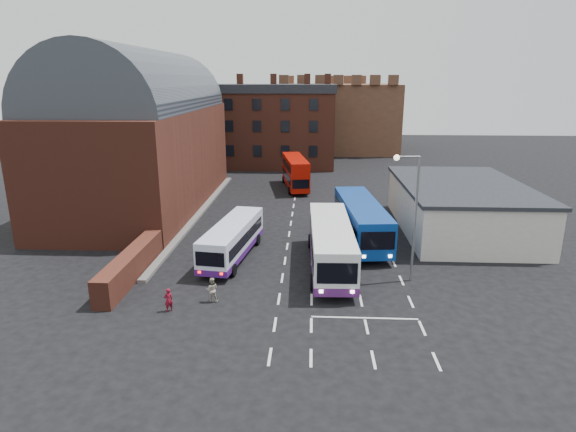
{
  "coord_description": "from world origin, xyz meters",
  "views": [
    {
      "loc": [
        1.94,
        -27.67,
        13.0
      ],
      "look_at": [
        0.0,
        10.0,
        2.2
      ],
      "focal_mm": 30.0,
      "sensor_mm": 36.0,
      "label": 1
    }
  ],
  "objects_px": {
    "pedestrian_red": "(168,300)",
    "pedestrian_beige": "(212,290)",
    "bus_red_double": "(295,172)",
    "bus_white_inbound": "(331,242)",
    "bus_blue": "(361,218)",
    "bus_white_outbound": "(232,237)",
    "street_lamp": "(411,207)"
  },
  "relations": [
    {
      "from": "bus_white_outbound",
      "to": "bus_white_inbound",
      "type": "relative_size",
      "value": 0.84
    },
    {
      "from": "bus_white_inbound",
      "to": "pedestrian_red",
      "type": "height_order",
      "value": "bus_white_inbound"
    },
    {
      "from": "bus_white_inbound",
      "to": "street_lamp",
      "type": "bearing_deg",
      "value": 156.25
    },
    {
      "from": "bus_blue",
      "to": "pedestrian_beige",
      "type": "xyz_separation_m",
      "value": [
        -10.01,
        -11.79,
        -1.18
      ]
    },
    {
      "from": "bus_white_outbound",
      "to": "pedestrian_beige",
      "type": "relative_size",
      "value": 6.5
    },
    {
      "from": "bus_blue",
      "to": "pedestrian_beige",
      "type": "relative_size",
      "value": 7.97
    },
    {
      "from": "bus_red_double",
      "to": "pedestrian_beige",
      "type": "height_order",
      "value": "bus_red_double"
    },
    {
      "from": "bus_white_inbound",
      "to": "bus_blue",
      "type": "distance_m",
      "value": 6.59
    },
    {
      "from": "street_lamp",
      "to": "pedestrian_beige",
      "type": "xyz_separation_m",
      "value": [
        -12.32,
        -3.74,
        -4.34
      ]
    },
    {
      "from": "bus_white_inbound",
      "to": "pedestrian_beige",
      "type": "bearing_deg",
      "value": 36.73
    },
    {
      "from": "bus_white_outbound",
      "to": "pedestrian_red",
      "type": "relative_size",
      "value": 7.05
    },
    {
      "from": "bus_blue",
      "to": "pedestrian_red",
      "type": "xyz_separation_m",
      "value": [
        -12.26,
        -13.19,
        -1.24
      ]
    },
    {
      "from": "bus_white_inbound",
      "to": "bus_red_double",
      "type": "relative_size",
      "value": 1.22
    },
    {
      "from": "pedestrian_beige",
      "to": "bus_white_inbound",
      "type": "bearing_deg",
      "value": -150.5
    },
    {
      "from": "bus_white_outbound",
      "to": "bus_blue",
      "type": "xyz_separation_m",
      "value": [
        9.96,
        4.32,
        0.37
      ]
    },
    {
      "from": "bus_blue",
      "to": "bus_red_double",
      "type": "relative_size",
      "value": 1.26
    },
    {
      "from": "street_lamp",
      "to": "pedestrian_red",
      "type": "distance_m",
      "value": 16.06
    },
    {
      "from": "bus_white_outbound",
      "to": "bus_white_inbound",
      "type": "bearing_deg",
      "value": -5.09
    },
    {
      "from": "bus_white_outbound",
      "to": "pedestrian_red",
      "type": "distance_m",
      "value": 9.21
    },
    {
      "from": "bus_white_outbound",
      "to": "bus_blue",
      "type": "relative_size",
      "value": 0.82
    },
    {
      "from": "pedestrian_red",
      "to": "pedestrian_beige",
      "type": "xyz_separation_m",
      "value": [
        2.25,
        1.4,
        0.06
      ]
    },
    {
      "from": "bus_red_double",
      "to": "street_lamp",
      "type": "bearing_deg",
      "value": 97.35
    },
    {
      "from": "bus_blue",
      "to": "pedestrian_beige",
      "type": "height_order",
      "value": "bus_blue"
    },
    {
      "from": "bus_red_double",
      "to": "pedestrian_beige",
      "type": "xyz_separation_m",
      "value": [
        -3.87,
        -31.37,
        -1.26
      ]
    },
    {
      "from": "bus_white_outbound",
      "to": "bus_red_double",
      "type": "height_order",
      "value": "bus_red_double"
    },
    {
      "from": "bus_white_outbound",
      "to": "bus_white_inbound",
      "type": "xyz_separation_m",
      "value": [
        7.27,
        -1.69,
        0.34
      ]
    },
    {
      "from": "bus_white_inbound",
      "to": "bus_blue",
      "type": "relative_size",
      "value": 0.97
    },
    {
      "from": "pedestrian_red",
      "to": "pedestrian_beige",
      "type": "height_order",
      "value": "pedestrian_beige"
    },
    {
      "from": "bus_white_outbound",
      "to": "bus_red_double",
      "type": "xyz_separation_m",
      "value": [
        3.81,
        23.9,
        0.45
      ]
    },
    {
      "from": "bus_white_inbound",
      "to": "bus_blue",
      "type": "xyz_separation_m",
      "value": [
        2.69,
        6.02,
        0.03
      ]
    },
    {
      "from": "bus_blue",
      "to": "bus_red_double",
      "type": "xyz_separation_m",
      "value": [
        -6.14,
        19.58,
        0.08
      ]
    },
    {
      "from": "bus_red_double",
      "to": "pedestrian_red",
      "type": "relative_size",
      "value": 6.87
    }
  ]
}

